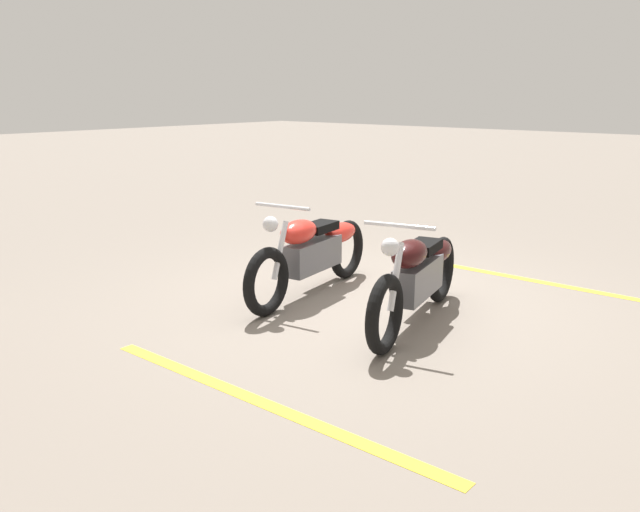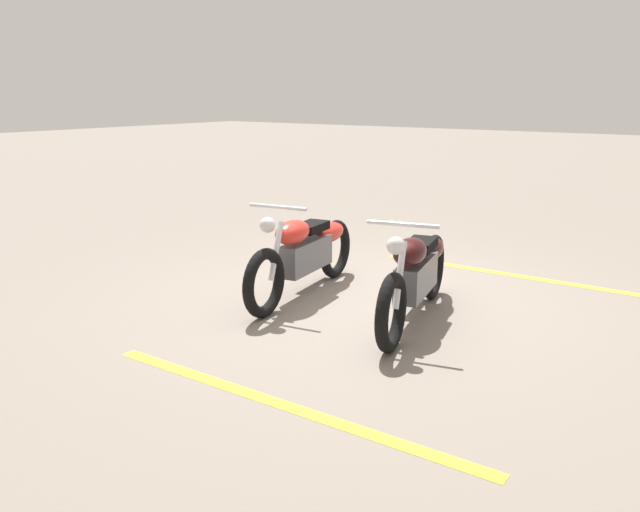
{
  "view_description": "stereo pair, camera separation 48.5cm",
  "coord_description": "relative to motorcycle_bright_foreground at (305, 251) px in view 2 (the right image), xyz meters",
  "views": [
    {
      "loc": [
        5.25,
        3.76,
        2.1
      ],
      "look_at": [
        0.84,
        0.0,
        0.65
      ],
      "focal_mm": 37.15,
      "sensor_mm": 36.0,
      "label": 1
    },
    {
      "loc": [
        5.54,
        3.37,
        2.1
      ],
      "look_at": [
        0.84,
        0.0,
        0.65
      ],
      "focal_mm": 37.15,
      "sensor_mm": 36.0,
      "label": 2
    }
  ],
  "objects": [
    {
      "name": "parking_stripe_mid",
      "position": [
        2.16,
        1.4,
        -0.46
      ],
      "size": [
        0.15,
        3.2,
        0.01
      ],
      "primitive_type": "cube",
      "rotation": [
        0.0,
        0.0,
        1.58
      ],
      "color": "yellow",
      "rests_on": "ground"
    },
    {
      "name": "motorcycle_dark_foreground",
      "position": [
        0.06,
        1.33,
        0.0
      ],
      "size": [
        2.19,
        0.79,
        1.04
      ],
      "rotation": [
        0.0,
        0.0,
        0.24
      ],
      "color": "black",
      "rests_on": "ground"
    },
    {
      "name": "parking_stripe_near",
      "position": [
        -1.98,
        1.53,
        -0.46
      ],
      "size": [
        0.15,
        3.2,
        0.01
      ],
      "primitive_type": "cube",
      "rotation": [
        0.0,
        0.0,
        1.58
      ],
      "color": "yellow",
      "rests_on": "ground"
    },
    {
      "name": "motorcycle_bright_foreground",
      "position": [
        0.0,
        0.0,
        0.0
      ],
      "size": [
        2.22,
        0.69,
        1.04
      ],
      "rotation": [
        0.0,
        0.0,
        0.15
      ],
      "color": "black",
      "rests_on": "ground"
    },
    {
      "name": "ground_plane",
      "position": [
        -0.15,
        0.68,
        -0.46
      ],
      "size": [
        60.0,
        60.0,
        0.0
      ],
      "primitive_type": "plane",
      "color": "slate"
    }
  ]
}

